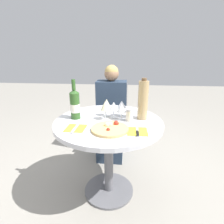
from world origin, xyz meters
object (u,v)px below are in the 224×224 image
wine_bottle (75,104)px  seated_diner (111,118)px  chair_behind_diner (112,119)px  pizza_large (110,128)px  dining_table (109,137)px  tall_carafe (143,100)px

wine_bottle → seated_diner: bearing=69.5°
chair_behind_diner → pizza_large: bearing=94.4°
dining_table → pizza_large: size_ratio=3.28×
chair_behind_diner → tall_carafe: tall_carafe is taller
seated_diner → tall_carafe: size_ratio=3.27×
seated_diner → pizza_large: seated_diner is taller
dining_table → wine_bottle: bearing=174.9°
pizza_large → wine_bottle: size_ratio=0.82×
seated_diner → pizza_large: size_ratio=4.13×
chair_behind_diner → wine_bottle: wine_bottle is taller
dining_table → wine_bottle: wine_bottle is taller
wine_bottle → tall_carafe: size_ratio=0.97×
wine_bottle → tall_carafe: (0.59, 0.04, 0.04)m
wine_bottle → tall_carafe: tall_carafe is taller
seated_diner → wine_bottle: seated_diner is taller
dining_table → chair_behind_diner: 0.86m
chair_behind_diner → seated_diner: seated_diner is taller
chair_behind_diner → pizza_large: size_ratio=3.22×
dining_table → tall_carafe: size_ratio=2.60×
wine_bottle → tall_carafe: bearing=4.1°
seated_diner → dining_table: bearing=93.8°
wine_bottle → pizza_large: bearing=-33.4°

